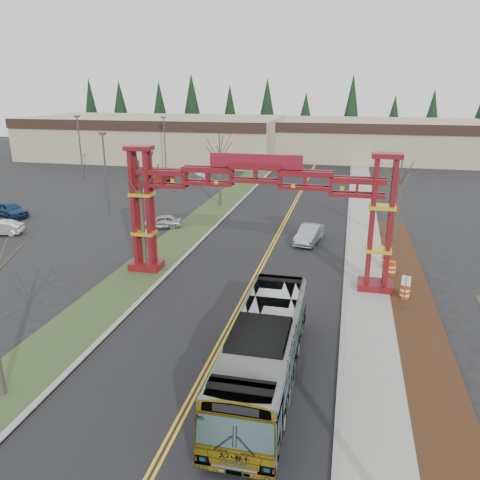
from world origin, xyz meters
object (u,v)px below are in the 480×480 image
(parked_car_mid_b, at_px, (10,210))
(barrel_north, at_px, (385,261))
(barrel_mid, at_px, (392,269))
(light_pole_near, at_px, (105,168))
(parked_car_near_b, at_px, (0,228))
(bare_tree_median_far, at_px, (220,154))
(parked_car_near_a, at_px, (162,222))
(silver_sedan, at_px, (309,234))
(street_sign, at_px, (406,286))
(retail_building_west, at_px, (156,137))
(parked_car_far_a, at_px, (197,176))
(bare_tree_median_mid, at_px, (140,190))
(gateway_arch, at_px, (255,194))
(barrel_south, at_px, (405,292))
(light_pole_mid, at_px, (80,144))
(parked_car_mid_a, at_px, (161,180))
(light_pole_far, at_px, (165,140))
(retail_building_east, at_px, (375,139))
(transit_bus, at_px, (264,350))
(bare_tree_right_far, at_px, (400,183))

(parked_car_mid_b, xyz_separation_m, barrel_north, (36.48, -6.05, -0.28))
(barrel_mid, bearing_deg, light_pole_near, 158.53)
(barrel_north, bearing_deg, parked_car_near_b, 179.23)
(light_pole_near, xyz_separation_m, barrel_mid, (27.56, -10.84, -4.33))
(bare_tree_median_far, bearing_deg, barrel_mid, -44.67)
(parked_car_near_a, bearing_deg, silver_sedan, 64.86)
(bare_tree_median_far, height_order, street_sign, bare_tree_median_far)
(retail_building_west, relative_size, parked_car_far_a, 10.47)
(bare_tree_median_mid, xyz_separation_m, street_sign, (17.51, -2.60, -4.26))
(gateway_arch, xyz_separation_m, barrel_north, (8.88, 4.37, -5.50))
(parked_car_near_a, xyz_separation_m, parked_car_far_a, (-4.15, 23.07, 0.10))
(parked_car_near_b, relative_size, barrel_south, 3.61)
(gateway_arch, height_order, light_pole_mid, light_pole_mid)
(light_pole_near, bearing_deg, parked_car_mid_b, -160.38)
(retail_building_west, distance_m, parked_car_near_b, 49.57)
(light_pole_near, bearing_deg, parked_car_near_b, -123.75)
(retail_building_west, height_order, bare_tree_median_far, bare_tree_median_far)
(light_pole_mid, xyz_separation_m, barrel_south, (40.74, -30.93, -4.67))
(barrel_south, bearing_deg, gateway_arch, 173.60)
(barrel_south, bearing_deg, parked_car_mid_a, 133.36)
(gateway_arch, distance_m, parked_car_near_a, 15.93)
(light_pole_near, bearing_deg, light_pole_far, 98.94)
(light_pole_near, xyz_separation_m, barrel_north, (27.21, -9.35, -4.37))
(parked_car_mid_a, bearing_deg, parked_car_near_a, -53.65)
(gateway_arch, height_order, silver_sedan, gateway_arch)
(light_pole_mid, bearing_deg, gateway_arch, -43.91)
(parked_car_mid_b, bearing_deg, retail_building_west, 25.55)
(parked_car_far_a, bearing_deg, barrel_mid, -118.86)
(silver_sedan, bearing_deg, retail_building_east, 92.80)
(barrel_north, bearing_deg, light_pole_near, 161.03)
(retail_building_east, height_order, bare_tree_median_mid, bare_tree_median_mid)
(parked_car_mid_b, relative_size, bare_tree_median_mid, 0.56)
(transit_bus, relative_size, parked_car_mid_a, 2.43)
(retail_building_west, relative_size, parked_car_near_b, 11.78)
(retail_building_west, height_order, light_pole_mid, light_pole_mid)
(street_sign, bearing_deg, barrel_south, 82.14)
(parked_car_mid_a, bearing_deg, gateway_arch, -43.38)
(light_pole_near, height_order, light_pole_far, light_pole_far)
(silver_sedan, height_order, light_pole_mid, light_pole_mid)
(light_pole_near, relative_size, light_pole_mid, 0.93)
(bare_tree_median_mid, xyz_separation_m, barrel_mid, (17.24, 3.05, -5.38))
(gateway_arch, height_order, parked_car_near_a, gateway_arch)
(bare_tree_median_far, xyz_separation_m, light_pole_near, (-10.33, -6.20, -0.95))
(transit_bus, bearing_deg, street_sign, 51.62)
(gateway_arch, xyz_separation_m, barrel_mid, (9.24, 2.88, -5.46))
(parked_car_far_a, height_order, bare_tree_right_far, bare_tree_right_far)
(silver_sedan, xyz_separation_m, parked_car_mid_b, (-30.52, 1.39, 0.03))
(light_pole_mid, bearing_deg, retail_building_east, 38.08)
(retail_building_west, relative_size, bare_tree_median_mid, 5.77)
(retail_building_west, relative_size, transit_bus, 3.94)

